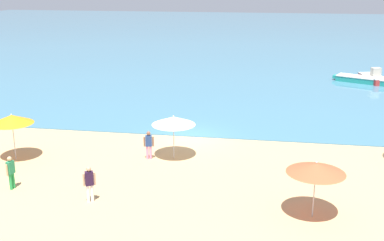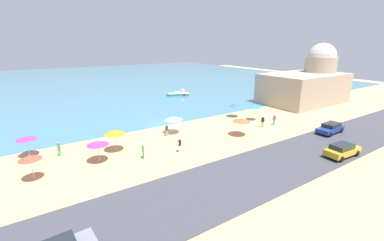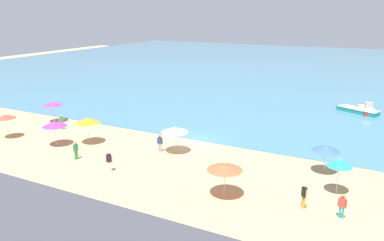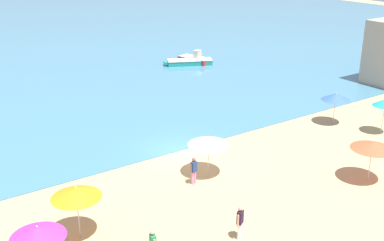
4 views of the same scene
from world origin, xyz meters
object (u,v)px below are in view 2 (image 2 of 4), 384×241
Objects in this scene: beach_umbrella_0 at (98,143)px; beach_umbrella_5 at (235,105)px; beach_umbrella_4 at (242,120)px; beach_umbrella_2 at (115,132)px; bather_3 at (180,144)px; bather_0 at (59,148)px; beach_umbrella_3 at (26,138)px; bather_2 at (274,119)px; bather_4 at (263,121)px; beach_umbrella_6 at (255,106)px; parked_car_2 at (330,128)px; beach_umbrella_1 at (30,158)px; skiff_offshore at (178,94)px; bather_5 at (143,151)px; harbor_fortress at (309,83)px; bather_1 at (167,130)px; beach_umbrella_7 at (174,118)px; parked_car_1 at (342,150)px; skiff_nearshore at (181,93)px.

beach_umbrella_0 is 1.00× the size of beach_umbrella_5.
beach_umbrella_4 is 9.14m from beach_umbrella_5.
bather_3 is (6.04, -4.36, -1.36)m from beach_umbrella_2.
bather_3 is (11.75, -6.52, 0.04)m from bather_0.
beach_umbrella_0 is 5.37m from bather_0.
beach_umbrella_3 is 1.49× the size of bather_2.
bather_4 is at bearing 174.91° from bather_2.
parked_car_2 is (4.09, -10.22, -1.50)m from beach_umbrella_6.
beach_umbrella_1 is 0.48× the size of skiff_offshore.
beach_umbrella_4 is 5.41m from bather_4.
beach_umbrella_3 is at bearing 144.46° from bather_5.
bather_3 is at bearing -167.56° from harbor_fortress.
beach_umbrella_1 is 1.48× the size of bather_3.
beach_umbrella_6 is at bearing 62.19° from bather_4.
bather_5 is (7.56, -5.81, 0.01)m from bather_0.
beach_umbrella_5 is 27.14m from bather_0.
beach_umbrella_0 reaches higher than bather_5.
beach_umbrella_3 is 16.10m from bather_1.
harbor_fortress reaches higher than bather_0.
beach_umbrella_5 is at bearing 8.33° from beach_umbrella_2.
beach_umbrella_5 is 12.82m from beach_umbrella_7.
bather_2 is 12.18m from parked_car_1.
beach_umbrella_2 is at bearing 116.81° from bather_5.
bather_2 is at bearing 75.71° from parked_car_1.
parked_car_2 is at bearing -138.16° from harbor_fortress.
bather_1 is 0.09× the size of harbor_fortress.
skiff_nearshore is at bearing 88.23° from beach_umbrella_6.
beach_umbrella_5 is at bearing 6.56° from beach_umbrella_7.
beach_umbrella_1 reaches higher than bather_4.
harbor_fortress reaches higher than beach_umbrella_4.
beach_umbrella_0 is 0.92× the size of beach_umbrella_6.
bather_0 reaches higher than parked_car_1.
bather_0 is (2.69, 4.59, -1.34)m from beach_umbrella_1.
beach_umbrella_6 is (22.70, -0.10, 0.00)m from beach_umbrella_2.
bather_0 is 29.61m from bather_2.
beach_umbrella_5 reaches higher than bather_2.
beach_umbrella_3 is (-0.13, 6.19, -0.07)m from beach_umbrella_1.
beach_umbrella_1 is 10.41m from bather_5.
beach_umbrella_4 is 7.67m from bather_2.
parked_car_2 is (20.75, -5.96, -0.14)m from bather_3.
bather_4 is at bearing 129.31° from parked_car_2.
beach_umbrella_3 is 32.72m from bather_2.
beach_umbrella_4 is at bearing -127.46° from beach_umbrella_5.
beach_umbrella_1 is 0.57× the size of parked_car_1.
skiff_offshore is at bearing 97.25° from parked_car_2.
beach_umbrella_5 is at bearing -178.57° from harbor_fortress.
beach_umbrella_3 is 0.99× the size of beach_umbrella_7.
beach_umbrella_7 is at bearing 141.11° from beach_umbrella_4.
beach_umbrella_1 is 0.61× the size of skiff_nearshore.
bather_3 reaches higher than skiff_nearshore.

